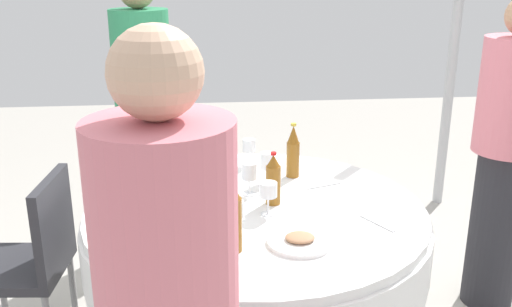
% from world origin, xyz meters
% --- Properties ---
extents(dining_table, '(1.47, 1.47, 0.74)m').
position_xyz_m(dining_table, '(0.00, 0.00, 0.59)').
color(dining_table, white).
rests_on(dining_table, ground_plane).
extents(bottle_amber_inner, '(0.07, 0.07, 0.28)m').
position_xyz_m(bottle_amber_inner, '(0.12, 0.37, 0.87)').
color(bottle_amber_inner, '#8C5619').
rests_on(bottle_amber_inner, dining_table).
extents(bottle_amber_north, '(0.06, 0.06, 0.23)m').
position_xyz_m(bottle_amber_north, '(-0.08, -0.03, 0.85)').
color(bottle_amber_north, '#8C5619').
rests_on(bottle_amber_north, dining_table).
extents(bottle_amber_mid, '(0.06, 0.06, 0.27)m').
position_xyz_m(bottle_amber_mid, '(-0.21, -0.35, 0.86)').
color(bottle_amber_mid, '#8C5619').
rests_on(bottle_amber_mid, dining_table).
extents(bottle_brown_south, '(0.06, 0.06, 0.30)m').
position_xyz_m(bottle_brown_south, '(0.32, -0.57, 0.88)').
color(bottle_brown_south, '#593314').
rests_on(bottle_brown_south, dining_table).
extents(wine_glass_south, '(0.06, 0.06, 0.15)m').
position_xyz_m(wine_glass_south, '(-0.08, -0.28, 0.84)').
color(wine_glass_south, white).
rests_on(wine_glass_south, dining_table).
extents(wine_glass_outer, '(0.07, 0.07, 0.15)m').
position_xyz_m(wine_glass_outer, '(0.02, -0.14, 0.85)').
color(wine_glass_outer, white).
rests_on(wine_glass_outer, dining_table).
extents(wine_glass_right, '(0.06, 0.06, 0.15)m').
position_xyz_m(wine_glass_right, '(0.10, 0.27, 0.85)').
color(wine_glass_right, white).
rests_on(wine_glass_right, dining_table).
extents(wine_glass_left, '(0.07, 0.07, 0.14)m').
position_xyz_m(wine_glass_left, '(-0.02, -0.53, 0.84)').
color(wine_glass_left, white).
rests_on(wine_glass_left, dining_table).
extents(wine_glass_rear, '(0.07, 0.07, 0.14)m').
position_xyz_m(wine_glass_rear, '(-0.04, 0.08, 0.84)').
color(wine_glass_rear, white).
rests_on(wine_glass_rear, dining_table).
extents(plate_rear, '(0.22, 0.22, 0.04)m').
position_xyz_m(plate_rear, '(0.27, 0.06, 0.75)').
color(plate_rear, white).
rests_on(plate_rear, dining_table).
extents(plate_near, '(0.24, 0.24, 0.04)m').
position_xyz_m(plate_near, '(-0.13, 0.35, 0.75)').
color(plate_near, white).
rests_on(plate_near, dining_table).
extents(knife_north, '(0.18, 0.08, 0.00)m').
position_xyz_m(knife_north, '(-0.34, -0.21, 0.74)').
color(knife_north, silver).
rests_on(knife_north, dining_table).
extents(knife_mid, '(0.10, 0.17, 0.00)m').
position_xyz_m(knife_mid, '(-0.46, 0.21, 0.74)').
color(knife_mid, silver).
rests_on(knife_mid, dining_table).
extents(folded_napkin, '(0.17, 0.17, 0.02)m').
position_xyz_m(folded_napkin, '(0.24, -0.31, 0.75)').
color(folded_napkin, white).
rests_on(folded_napkin, dining_table).
extents(person_inner, '(0.34, 0.34, 1.59)m').
position_xyz_m(person_inner, '(-1.27, -0.31, 0.83)').
color(person_inner, '#26262B').
rests_on(person_inner, ground_plane).
extents(person_north, '(0.34, 0.34, 1.68)m').
position_xyz_m(person_north, '(0.56, -1.16, 0.88)').
color(person_north, slate).
rests_on(person_north, ground_plane).
extents(chair_right, '(0.43, 0.43, 0.87)m').
position_xyz_m(chair_right, '(0.97, -0.09, 0.52)').
color(chair_right, '#2D2D33').
rests_on(chair_right, ground_plane).
extents(tent_pole_secondary, '(0.07, 0.07, 2.57)m').
position_xyz_m(tent_pole_secondary, '(-1.54, -1.63, 1.29)').
color(tent_pole_secondary, '#B2B5B7').
rests_on(tent_pole_secondary, ground_plane).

